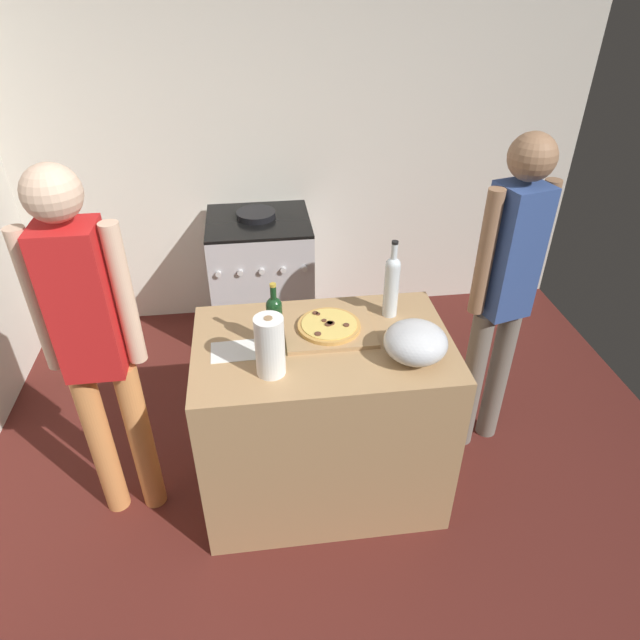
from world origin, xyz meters
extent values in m
cube|color=#511E19|center=(0.00, 1.28, -0.01)|extent=(4.17, 3.16, 0.02)
cube|color=silver|center=(0.00, 2.61, 1.30)|extent=(4.17, 0.10, 2.60)
cube|color=tan|center=(0.03, 0.80, 0.46)|extent=(1.14, 0.72, 0.92)
cube|color=tan|center=(0.07, 0.88, 0.93)|extent=(0.40, 0.32, 0.02)
cylinder|color=tan|center=(0.07, 0.88, 0.95)|extent=(0.28, 0.28, 0.02)
cylinder|color=#EAC660|center=(0.07, 0.88, 0.96)|extent=(0.25, 0.25, 0.00)
cylinder|color=brown|center=(0.03, 0.96, 0.96)|extent=(0.02, 0.02, 0.01)
cylinder|color=brown|center=(0.14, 0.85, 0.96)|extent=(0.03, 0.03, 0.01)
cylinder|color=brown|center=(0.07, 0.88, 0.96)|extent=(0.03, 0.03, 0.01)
cylinder|color=brown|center=(0.07, 0.88, 0.96)|extent=(0.03, 0.03, 0.01)
cylinder|color=brown|center=(0.06, 0.87, 0.96)|extent=(0.03, 0.03, 0.01)
cylinder|color=brown|center=(0.08, 0.88, 0.96)|extent=(0.03, 0.03, 0.01)
cylinder|color=brown|center=(0.05, 0.90, 0.96)|extent=(0.02, 0.02, 0.01)
cylinder|color=brown|center=(0.01, 0.80, 0.96)|extent=(0.03, 0.03, 0.01)
cylinder|color=brown|center=(0.02, 0.97, 0.96)|extent=(0.03, 0.03, 0.01)
cylinder|color=#B2B2B7|center=(0.40, 0.64, 0.92)|extent=(0.11, 0.11, 0.01)
ellipsoid|color=silver|center=(0.40, 0.64, 1.00)|extent=(0.27, 0.27, 0.16)
cylinder|color=white|center=(-0.20, 0.62, 1.05)|extent=(0.12, 0.12, 0.26)
cylinder|color=#997551|center=(-0.20, 0.62, 1.05)|extent=(0.03, 0.03, 0.27)
cylinder|color=silver|center=(0.37, 0.98, 1.05)|extent=(0.07, 0.07, 0.26)
sphere|color=silver|center=(0.37, 0.98, 1.18)|extent=(0.07, 0.07, 0.07)
cylinder|color=silver|center=(0.37, 0.98, 1.24)|extent=(0.03, 0.03, 0.08)
cylinder|color=black|center=(0.37, 0.98, 1.29)|extent=(0.03, 0.03, 0.01)
cylinder|color=#143819|center=(-0.17, 0.79, 1.03)|extent=(0.07, 0.07, 0.22)
sphere|color=#143819|center=(-0.17, 0.79, 1.13)|extent=(0.07, 0.07, 0.07)
cylinder|color=#143819|center=(-0.17, 0.79, 1.19)|extent=(0.03, 0.03, 0.07)
cylinder|color=gold|center=(-0.17, 0.79, 1.23)|extent=(0.03, 0.03, 0.01)
cube|color=white|center=(-0.35, 0.78, 0.92)|extent=(0.21, 0.16, 0.00)
cube|color=#B7B7BC|center=(-0.20, 2.21, 0.44)|extent=(0.67, 0.59, 0.88)
cube|color=black|center=(-0.20, 2.21, 0.89)|extent=(0.67, 0.59, 0.02)
cylinder|color=silver|center=(-0.47, 1.90, 0.68)|extent=(0.04, 0.02, 0.04)
cylinder|color=silver|center=(-0.34, 1.90, 0.68)|extent=(0.04, 0.02, 0.04)
cylinder|color=silver|center=(-0.20, 1.90, 0.68)|extent=(0.04, 0.02, 0.04)
cylinder|color=silver|center=(-0.07, 1.90, 0.68)|extent=(0.04, 0.02, 0.04)
cylinder|color=silver|center=(0.06, 1.90, 0.68)|extent=(0.04, 0.02, 0.04)
cylinder|color=black|center=(-0.21, 2.24, 0.92)|extent=(0.25, 0.25, 0.04)
cylinder|color=#D88C4C|center=(-1.01, 0.80, 0.44)|extent=(0.11, 0.11, 0.87)
cylinder|color=#D88C4C|center=(-0.83, 0.80, 0.44)|extent=(0.11, 0.11, 0.87)
cube|color=red|center=(-0.92, 0.80, 1.20)|extent=(0.24, 0.20, 0.65)
cylinder|color=beige|center=(-1.08, 0.80, 1.21)|extent=(0.08, 0.08, 0.62)
cylinder|color=beige|center=(-0.76, 0.80, 1.21)|extent=(0.08, 0.08, 0.62)
sphere|color=beige|center=(-0.92, 0.80, 1.65)|extent=(0.21, 0.21, 0.21)
cylinder|color=slate|center=(1.03, 1.05, 0.43)|extent=(0.11, 0.11, 0.86)
cylinder|color=slate|center=(0.87, 1.01, 0.43)|extent=(0.11, 0.11, 0.86)
cube|color=#334C8C|center=(0.95, 1.03, 1.18)|extent=(0.25, 0.25, 0.65)
cylinder|color=#936B4C|center=(1.09, 1.07, 1.20)|extent=(0.08, 0.08, 0.61)
cylinder|color=#936B4C|center=(0.80, 0.99, 1.20)|extent=(0.08, 0.08, 0.61)
sphere|color=#936B4C|center=(0.95, 1.03, 1.63)|extent=(0.21, 0.21, 0.21)
camera|label=1|loc=(-0.23, -1.16, 2.35)|focal=31.27mm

